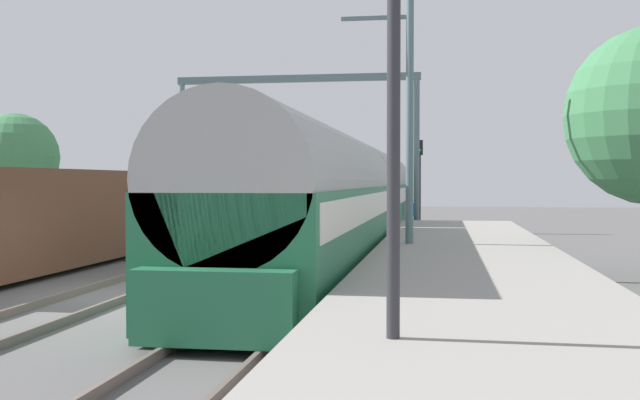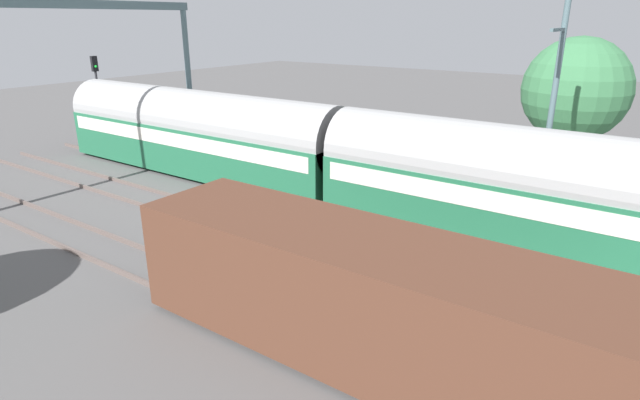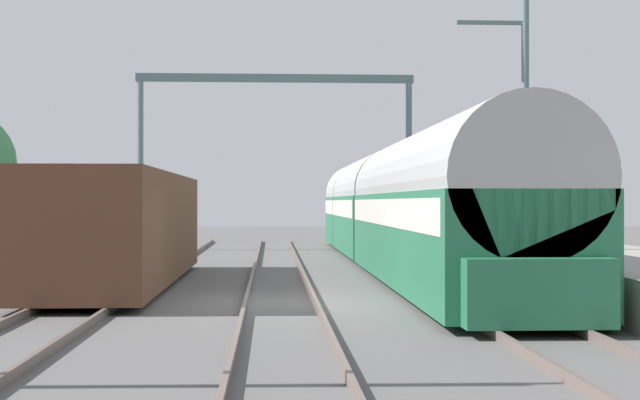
{
  "view_description": "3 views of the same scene",
  "coord_description": "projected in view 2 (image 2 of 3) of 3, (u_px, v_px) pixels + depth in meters",
  "views": [
    {
      "loc": [
        7.25,
        -15.86,
        2.54
      ],
      "look_at": [
        4.01,
        4.32,
        2.02
      ],
      "focal_mm": 42.75,
      "sensor_mm": 36.0,
      "label": 1
    },
    {
      "loc": [
        -12.5,
        0.53,
        7.15
      ],
      "look_at": [
        0.53,
        9.65,
        1.51
      ],
      "focal_mm": 28.94,
      "sensor_mm": 36.0,
      "label": 2
    },
    {
      "loc": [
        -0.2,
        -19.63,
        2.15
      ],
      "look_at": [
        2.0,
        22.05,
        2.22
      ],
      "focal_mm": 52.01,
      "sensor_mm": 36.0,
      "label": 3
    }
  ],
  "objects": [
    {
      "name": "platform",
      "position": [
        607.0,
        213.0,
        18.73
      ],
      "size": [
        4.4,
        28.0,
        0.9
      ],
      "color": "gray",
      "rests_on": "ground"
    },
    {
      "name": "passenger_train",
      "position": [
        341.0,
        158.0,
        20.17
      ],
      "size": [
        2.93,
        32.85,
        3.82
      ],
      "color": "#236B47",
      "rests_on": "ground"
    },
    {
      "name": "freight_car",
      "position": [
        406.0,
        313.0,
        10.51
      ],
      "size": [
        2.8,
        13.0,
        2.7
      ],
      "color": "#563323",
      "rests_on": "ground"
    },
    {
      "name": "person_crossing",
      "position": [
        208.0,
        142.0,
        26.96
      ],
      "size": [
        0.45,
        0.35,
        1.73
      ],
      "rotation": [
        0.0,
        0.0,
        0.3
      ],
      "color": "#242424",
      "rests_on": "ground"
    },
    {
      "name": "railway_signal_far",
      "position": [
        98.0,
        86.0,
        31.51
      ],
      "size": [
        0.36,
        0.3,
        4.98
      ],
      "color": "#2D2D33",
      "rests_on": "ground"
    },
    {
      "name": "catenary_gantry",
      "position": [
        76.0,
        56.0,
        21.67
      ],
      "size": [
        12.42,
        0.28,
        7.86
      ],
      "color": "slate",
      "rests_on": "ground"
    },
    {
      "name": "catenary_pole_east_mid",
      "position": [
        551.0,
        111.0,
        17.51
      ],
      "size": [
        1.9,
        0.2,
        8.0
      ],
      "color": "slate",
      "rests_on": "ground"
    },
    {
      "name": "tree_east_background",
      "position": [
        576.0,
        90.0,
        22.47
      ],
      "size": [
        4.53,
        4.53,
        6.45
      ],
      "color": "#4C3826",
      "rests_on": "ground"
    }
  ]
}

